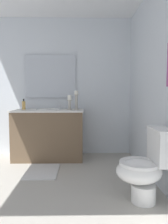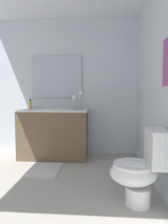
# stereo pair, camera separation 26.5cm
# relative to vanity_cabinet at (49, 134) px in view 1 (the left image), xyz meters

# --- Properties ---
(floor) EXTENTS (3.15, 2.65, 0.02)m
(floor) POSITION_rel_vanity_cabinet_xyz_m (1.25, 0.14, -0.43)
(floor) COLOR #B2ADA3
(floor) RESTS_ON ground
(wall_back) EXTENTS (3.15, 0.04, 2.45)m
(wall_back) POSITION_rel_vanity_cabinet_xyz_m (1.25, 1.47, 0.81)
(wall_back) COLOR silver
(wall_back) RESTS_ON ground
(wall_left) EXTENTS (0.04, 2.65, 2.45)m
(wall_left) POSITION_rel_vanity_cabinet_xyz_m (-0.33, 0.14, 0.81)
(wall_left) COLOR silver
(wall_left) RESTS_ON ground
(vanity_cabinet) EXTENTS (0.58, 1.18, 0.84)m
(vanity_cabinet) POSITION_rel_vanity_cabinet_xyz_m (0.00, 0.00, 0.00)
(vanity_cabinet) COLOR brown
(vanity_cabinet) RESTS_ON ground
(sink_basin) EXTENTS (0.40, 0.40, 0.24)m
(sink_basin) POSITION_rel_vanity_cabinet_xyz_m (0.00, 0.00, 0.38)
(sink_basin) COLOR white
(sink_basin) RESTS_ON vanity_cabinet
(mirror) EXTENTS (0.02, 0.90, 0.75)m
(mirror) POSITION_rel_vanity_cabinet_xyz_m (-0.28, 0.00, 0.99)
(mirror) COLOR silver
(candle_holder_tall) EXTENTS (0.09, 0.09, 0.31)m
(candle_holder_tall) POSITION_rel_vanity_cabinet_xyz_m (0.05, 0.47, 0.58)
(candle_holder_tall) COLOR #B7B2A5
(candle_holder_tall) RESTS_ON vanity_cabinet
(candle_holder_short) EXTENTS (0.09, 0.09, 0.24)m
(candle_holder_short) POSITION_rel_vanity_cabinet_xyz_m (0.08, 0.36, 0.54)
(candle_holder_short) COLOR #B7B2A5
(candle_holder_short) RESTS_ON vanity_cabinet
(soap_bottle) EXTENTS (0.06, 0.06, 0.18)m
(soap_bottle) POSITION_rel_vanity_cabinet_xyz_m (-0.03, -0.42, 0.49)
(soap_bottle) COLOR #E5B259
(soap_bottle) RESTS_ON vanity_cabinet
(toilet) EXTENTS (0.39, 0.54, 0.75)m
(toilet) POSITION_rel_vanity_cabinet_xyz_m (1.47, 1.19, -0.05)
(toilet) COLOR white
(toilet) RESTS_ON ground
(bath_mat) EXTENTS (0.60, 0.44, 0.02)m
(bath_mat) POSITION_rel_vanity_cabinet_xyz_m (0.62, 0.00, -0.41)
(bath_mat) COLOR silver
(bath_mat) RESTS_ON ground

